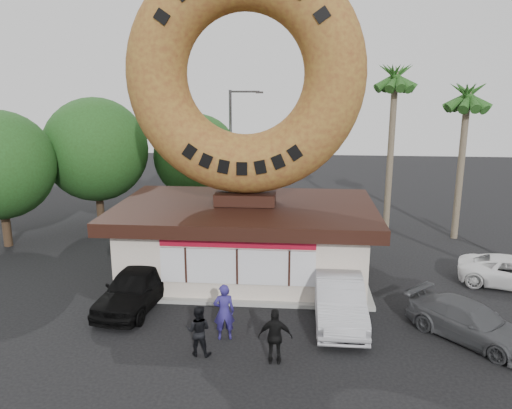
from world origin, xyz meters
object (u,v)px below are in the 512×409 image
Objects in this scene: car_silver at (339,300)px; car_grey at (470,322)px; person_left at (224,312)px; person_right at (275,337)px; person_center at (198,330)px; car_black at (135,287)px; donut_shop at (246,237)px; giant_donut at (245,75)px; street_lamp at (233,147)px.

car_silver reaches higher than car_grey.
person_left is 2.25m from person_right.
person_center is 0.36× the size of car_black.
person_left is at bearing -23.27° from car_black.
person_center is at bearing -96.40° from donut_shop.
donut_shop is 2.42× the size of car_black.
person_left is 0.42× the size of car_black.
donut_shop reaches higher than car_grey.
giant_donut is at bearing 104.67° from car_grey.
person_right reaches higher than car_silver.
donut_shop is at bearing -79.50° from street_lamp.
person_right is at bearing 154.46° from car_grey.
street_lamp is (-1.86, 10.00, -4.27)m from giant_donut.
person_right is 6.60m from car_black.
person_center is at bearing -96.38° from giant_donut.
donut_shop is at bearing 49.58° from car_black.
donut_shop is at bearing -92.19° from person_center.
person_center is at bearing -7.23° from person_right.
person_right is at bearing -76.80° from giant_donut.
giant_donut is 5.55× the size of person_right.
person_right reaches higher than car_grey.
donut_shop is at bearing -90.00° from giant_donut.
person_right is (1.79, -1.36, -0.09)m from person_left.
person_right is 0.37× the size of car_silver.
person_right is (1.68, -7.15, -7.86)m from giant_donut.
donut_shop reaches higher than car_black.
street_lamp is at bearing 100.50° from donut_shop.
street_lamp is 4.08× the size of person_left.
street_lamp is at bearing -95.69° from person_left.
car_black is at bearing -137.37° from donut_shop.
person_left is 0.45× the size of car_grey.
person_left reaches higher than person_right.
car_silver is at bearing 3.31° from car_black.
car_grey is at bearing 172.73° from person_left.
person_center is at bearing -149.14° from car_silver.
street_lamp reaches higher than car_grey.
street_lamp is 16.27m from person_left.
car_grey is at bearing -162.76° from person_right.
giant_donut is 9.56m from car_black.
street_lamp is 1.64× the size of car_silver.
street_lamp reaches higher than donut_shop.
person_left reaches higher than car_grey.
person_left is (-0.11, -5.79, -7.77)m from giant_donut.
car_black is 12.09m from car_grey.
car_silver is (2.16, 3.07, -0.09)m from person_right.
donut_shop is 5.37m from car_black.
person_left is at bearing -117.53° from person_center.
person_left is at bearing -91.07° from donut_shop.
car_grey is (9.97, -15.11, -3.85)m from street_lamp.
car_silver is (7.72, -0.49, 0.01)m from car_black.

